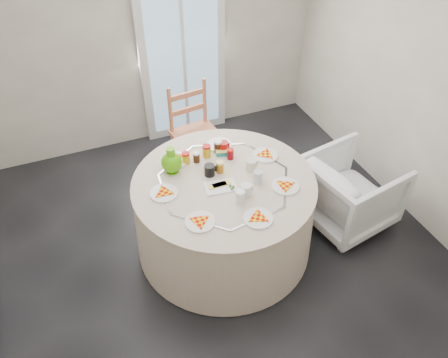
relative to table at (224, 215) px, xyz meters
name	(u,v)px	position (x,y,z in m)	size (l,w,h in m)	color
floor	(214,248)	(-0.10, -0.01, -0.38)	(4.00, 4.00, 0.00)	black
wall_back	(144,33)	(-0.10, 1.99, 0.93)	(4.00, 0.02, 2.60)	#BCB5A3
wall_right	(425,83)	(1.90, -0.01, 0.93)	(0.02, 4.00, 2.60)	#BCB5A3
glass_door	(182,51)	(0.30, 1.94, 0.68)	(1.00, 0.08, 2.10)	silver
table	(224,215)	(0.00, 0.00, 0.00)	(1.58, 1.58, 0.80)	beige
wooden_chair	(197,138)	(0.14, 1.08, 0.09)	(0.46, 0.44, 1.04)	#BF6540
armchair	(350,189)	(1.23, -0.14, 0.02)	(0.77, 0.72, 0.79)	white
place_settings	(224,182)	(0.00, 0.00, 0.40)	(1.24, 1.24, 0.02)	white
jar_cluster	(207,157)	(-0.03, 0.31, 0.45)	(0.43, 0.22, 0.13)	brown
butter_tub	(222,153)	(0.13, 0.35, 0.41)	(0.12, 0.08, 0.05)	#118F82
green_pitcher	(172,162)	(-0.35, 0.29, 0.49)	(0.18, 0.18, 0.23)	#4AA808
cheese_platter	(220,188)	(-0.06, -0.06, 0.40)	(0.26, 0.16, 0.03)	white
mugs_glasses	(235,175)	(0.10, 0.00, 0.44)	(0.67, 0.67, 0.12)	gray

